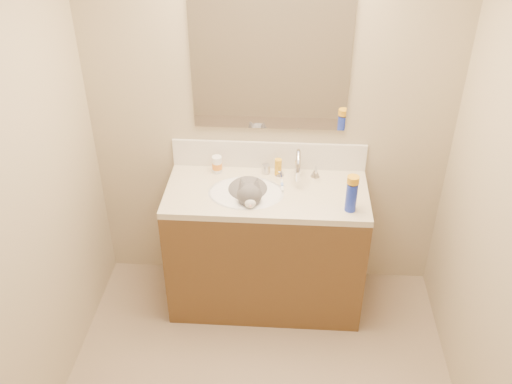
# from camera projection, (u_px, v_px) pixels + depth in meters

# --- Properties ---
(room_shell) EXTENTS (2.24, 2.54, 2.52)m
(room_shell) POSITION_uv_depth(u_px,v_px,m) (256.00, 194.00, 2.21)
(room_shell) COLOR tan
(room_shell) RESTS_ON ground
(vanity_cabinet) EXTENTS (1.20, 0.55, 0.82)m
(vanity_cabinet) POSITION_uv_depth(u_px,v_px,m) (266.00, 250.00, 3.62)
(vanity_cabinet) COLOR brown
(vanity_cabinet) RESTS_ON ground
(counter_slab) EXTENTS (1.20, 0.55, 0.04)m
(counter_slab) POSITION_uv_depth(u_px,v_px,m) (267.00, 193.00, 3.38)
(counter_slab) COLOR beige
(counter_slab) RESTS_ON vanity_cabinet
(basin) EXTENTS (0.45, 0.36, 0.14)m
(basin) POSITION_uv_depth(u_px,v_px,m) (246.00, 202.00, 3.39)
(basin) COLOR white
(basin) RESTS_ON vanity_cabinet
(faucet) EXTENTS (0.28, 0.20, 0.21)m
(faucet) POSITION_uv_depth(u_px,v_px,m) (298.00, 167.00, 3.42)
(faucet) COLOR silver
(faucet) RESTS_ON counter_slab
(cat) EXTENTS (0.35, 0.40, 0.31)m
(cat) POSITION_uv_depth(u_px,v_px,m) (248.00, 196.00, 3.38)
(cat) COLOR #535053
(cat) RESTS_ON basin
(backsplash) EXTENTS (1.20, 0.02, 0.18)m
(backsplash) POSITION_uv_depth(u_px,v_px,m) (269.00, 155.00, 3.54)
(backsplash) COLOR silver
(backsplash) RESTS_ON counter_slab
(mirror) EXTENTS (0.90, 0.02, 0.80)m
(mirror) POSITION_uv_depth(u_px,v_px,m) (270.00, 64.00, 3.21)
(mirror) COLOR white
(mirror) RESTS_ON room_shell
(pill_bottle) EXTENTS (0.06, 0.06, 0.11)m
(pill_bottle) POSITION_uv_depth(u_px,v_px,m) (217.00, 164.00, 3.51)
(pill_bottle) COLOR white
(pill_bottle) RESTS_ON counter_slab
(pill_label) EXTENTS (0.07, 0.07, 0.04)m
(pill_label) POSITION_uv_depth(u_px,v_px,m) (217.00, 166.00, 3.52)
(pill_label) COLOR orange
(pill_label) RESTS_ON pill_bottle
(silver_jar) EXTENTS (0.07, 0.07, 0.06)m
(silver_jar) POSITION_uv_depth(u_px,v_px,m) (266.00, 169.00, 3.52)
(silver_jar) COLOR #B7B7BC
(silver_jar) RESTS_ON counter_slab
(amber_bottle) EXTENTS (0.04, 0.04, 0.11)m
(amber_bottle) POSITION_uv_depth(u_px,v_px,m) (278.00, 167.00, 3.49)
(amber_bottle) COLOR gold
(amber_bottle) RESTS_ON counter_slab
(toothbrush) EXTENTS (0.02, 0.13, 0.01)m
(toothbrush) POSITION_uv_depth(u_px,v_px,m) (282.00, 185.00, 3.41)
(toothbrush) COLOR white
(toothbrush) RESTS_ON counter_slab
(toothbrush_head) EXTENTS (0.02, 0.03, 0.02)m
(toothbrush_head) POSITION_uv_depth(u_px,v_px,m) (282.00, 185.00, 3.41)
(toothbrush_head) COLOR #719BF0
(toothbrush_head) RESTS_ON counter_slab
(spray_can) EXTENTS (0.07, 0.07, 0.17)m
(spray_can) POSITION_uv_depth(u_px,v_px,m) (351.00, 197.00, 3.16)
(spray_can) COLOR #1B30BF
(spray_can) RESTS_ON counter_slab
(spray_cap) EXTENTS (0.07, 0.07, 0.04)m
(spray_cap) POSITION_uv_depth(u_px,v_px,m) (353.00, 180.00, 3.09)
(spray_cap) COLOR orange
(spray_cap) RESTS_ON spray_can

